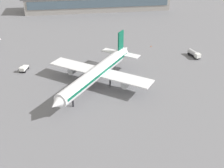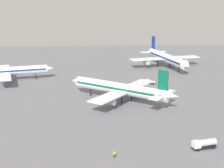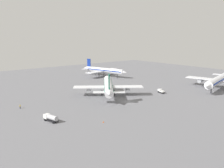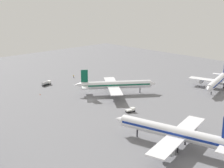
{
  "view_description": "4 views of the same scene",
  "coord_description": "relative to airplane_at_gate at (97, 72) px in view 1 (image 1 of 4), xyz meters",
  "views": [
    {
      "loc": [
        7.51,
        98.51,
        46.63
      ],
      "look_at": [
        -3.77,
        20.94,
        2.59
      ],
      "focal_mm": 45.98,
      "sensor_mm": 36.0,
      "label": 1
    },
    {
      "loc": [
        -117.89,
        26.96,
        37.52
      ],
      "look_at": [
        5.23,
        19.86,
        5.53
      ],
      "focal_mm": 54.72,
      "sensor_mm": 36.0,
      "label": 2
    },
    {
      "loc": [
        -72.64,
        -76.5,
        30.08
      ],
      "look_at": [
        5.32,
        19.81,
        4.75
      ],
      "focal_mm": 37.03,
      "sensor_mm": 36.0,
      "label": 3
    },
    {
      "loc": [
        118.84,
        -99.04,
        51.29
      ],
      "look_at": [
        -8.23,
        22.89,
        2.56
      ],
      "focal_mm": 51.12,
      "sensor_mm": 36.0,
      "label": 4
    }
  ],
  "objects": [
    {
      "name": "terminal_building",
      "position": [
        -9.88,
        -94.9,
        0.17
      ],
      "size": [
        89.49,
        16.8,
        10.12
      ],
      "color": "#9E9993",
      "rests_on": "ground"
    },
    {
      "name": "safety_cone_near_gate",
      "position": [
        -26.33,
        -30.72,
        -4.69
      ],
      "size": [
        0.44,
        0.44,
        0.6
      ],
      "primitive_type": "cone",
      "color": "#EA590C",
      "rests_on": "ground"
    },
    {
      "name": "ground",
      "position": [
        -0.46,
        -16.96,
        -4.99
      ],
      "size": [
        288.0,
        288.0,
        0.0
      ],
      "primitive_type": "plane",
      "color": "slate"
    },
    {
      "name": "airplane_at_gate",
      "position": [
        0.0,
        0.0,
        0.0
      ],
      "size": [
        32.39,
        38.27,
        13.72
      ],
      "rotation": [
        0.0,
        0.0,
        0.93
      ],
      "color": "white",
      "rests_on": "ground"
    },
    {
      "name": "pushback_tractor",
      "position": [
        25.25,
        -14.74,
        -4.02
      ],
      "size": [
        3.17,
        4.75,
        1.9
      ],
      "rotation": [
        0.0,
        0.0,
        1.3
      ],
      "color": "black",
      "rests_on": "ground"
    },
    {
      "name": "fuel_truck",
      "position": [
        -40.39,
        -17.81,
        -3.6
      ],
      "size": [
        3.41,
        6.57,
        2.5
      ],
      "rotation": [
        0.0,
        0.0,
        1.82
      ],
      "color": "black",
      "rests_on": "ground"
    }
  ]
}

